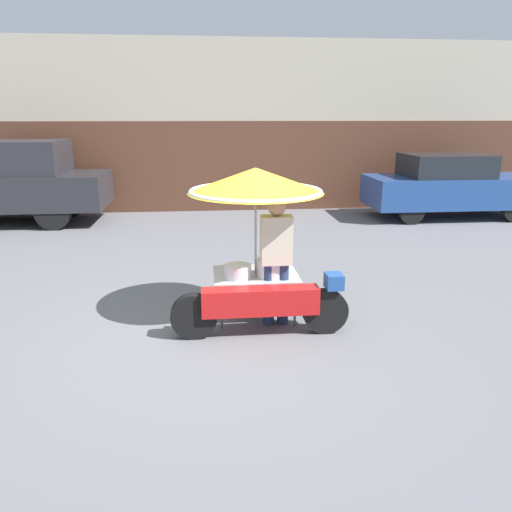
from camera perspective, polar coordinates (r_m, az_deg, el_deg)
The scene contains 5 objects.
ground_plane at distance 6.14m, azimuth -3.49°, elevation -8.93°, with size 36.00×36.00×0.00m, color slate.
shopfront_building at distance 14.73m, azimuth -5.17°, elevation 14.50°, with size 28.00×2.06×4.49m.
vendor_motorcycle_cart at distance 6.14m, azimuth 0.12°, elevation 5.39°, with size 2.13×1.68×1.95m.
vendor_person at distance 6.13m, azimuth 2.32°, elevation 0.08°, with size 0.38×0.22×1.61m.
parked_car at distance 13.79m, azimuth 21.24°, elevation 7.50°, with size 4.25×1.73×1.61m.
Camera 1 is at (-0.19, -5.57, 2.57)m, focal length 35.00 mm.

